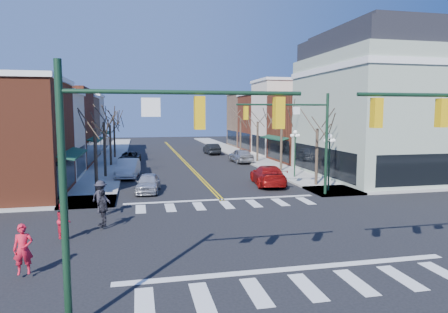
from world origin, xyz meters
TOP-DOWN VIEW (x-y plane):
  - ground at (0.00, 0.00)m, footprint 160.00×160.00m
  - sidewalk_left at (-8.75, 20.00)m, footprint 3.50×70.00m
  - sidewalk_right at (8.75, 20.00)m, footprint 3.50×70.00m
  - bldg_left_stucco_a at (-15.50, 19.50)m, footprint 10.00×7.00m
  - bldg_left_brick_b at (-15.50, 27.50)m, footprint 10.00×9.00m
  - bldg_left_tan at (-15.50, 35.75)m, footprint 10.00×7.50m
  - bldg_left_stucco_b at (-15.50, 43.50)m, footprint 10.00×8.00m
  - bldg_right_brick_a at (15.50, 25.75)m, footprint 10.00×8.50m
  - bldg_right_stucco at (15.50, 33.50)m, footprint 10.00×7.00m
  - bldg_right_brick_b at (15.50, 41.00)m, footprint 10.00×8.00m
  - bldg_right_tan at (15.50, 49.00)m, footprint 10.00×8.00m
  - victorian_corner at (16.50, 14.50)m, footprint 12.25×14.25m
  - traffic_mast_near_left at (-5.55, -7.40)m, footprint 6.60×0.28m
  - traffic_mast_far_right at (5.55, 7.40)m, footprint 6.60×0.28m
  - lamppost_corner at (8.20, 8.50)m, footprint 0.36×0.36m
  - lamppost_midblock at (8.20, 15.00)m, footprint 0.36×0.36m
  - tree_left_a at (-8.40, 11.00)m, footprint 0.24×0.24m
  - tree_left_b at (-8.40, 19.00)m, footprint 0.24×0.24m
  - tree_left_c at (-8.40, 27.00)m, footprint 0.24×0.24m
  - tree_left_d at (-8.40, 35.00)m, footprint 0.24×0.24m
  - tree_right_a at (8.40, 11.00)m, footprint 0.24×0.24m
  - tree_right_b at (8.40, 19.00)m, footprint 0.24×0.24m
  - tree_right_c at (8.40, 27.00)m, footprint 0.24×0.24m
  - tree_right_d at (8.40, 35.00)m, footprint 0.24×0.24m
  - car_left_near at (-4.80, 11.45)m, footprint 2.16×4.25m
  - car_left_mid at (-6.40, 18.67)m, footprint 2.30×5.24m
  - car_left_far at (-6.40, 28.96)m, footprint 2.64×5.09m
  - car_right_near at (4.80, 12.33)m, footprint 2.97×5.83m
  - car_right_mid at (6.40, 27.17)m, footprint 2.29×5.02m
  - car_right_far at (4.80, 37.25)m, footprint 1.90×4.70m
  - pedestrian_red_a at (-9.54, -3.33)m, footprint 0.70×0.51m
  - pedestrian_red_b at (-8.87, 0.78)m, footprint 0.62×0.80m
  - pedestrian_dark_a at (-7.30, 2.40)m, footprint 0.89×1.19m
  - pedestrian_dark_b at (-7.60, 5.05)m, footprint 1.40×1.29m

SIDE VIEW (x-z plane):
  - ground at x=0.00m, z-range 0.00..0.00m
  - sidewalk_left at x=-8.75m, z-range 0.00..0.15m
  - sidewalk_right at x=8.75m, z-range 0.00..0.15m
  - car_left_far at x=-6.40m, z-range 0.00..1.37m
  - car_left_near at x=-4.80m, z-range 0.00..1.39m
  - car_right_far at x=4.80m, z-range 0.00..1.52m
  - car_right_near at x=4.80m, z-range 0.00..1.62m
  - car_right_mid at x=6.40m, z-range 0.00..1.67m
  - car_left_mid at x=-6.40m, z-range 0.00..1.68m
  - pedestrian_red_b at x=-8.87m, z-range 0.15..1.79m
  - pedestrian_red_a at x=-9.54m, z-range 0.15..1.96m
  - pedestrian_dark_a at x=-7.30m, z-range 0.15..2.02m
  - pedestrian_dark_b at x=-7.60m, z-range 0.15..2.04m
  - tree_left_c at x=-8.40m, z-range 0.00..4.55m
  - tree_right_a at x=8.40m, z-range 0.00..4.62m
  - tree_left_a at x=-8.40m, z-range 0.00..4.76m
  - tree_right_c at x=8.40m, z-range 0.00..4.83m
  - tree_left_d at x=-8.40m, z-range 0.00..4.90m
  - tree_right_d at x=8.40m, z-range 0.00..4.97m
  - tree_left_b at x=-8.40m, z-range 0.00..5.04m
  - tree_right_b at x=8.40m, z-range 0.00..5.18m
  - lamppost_corner at x=8.20m, z-range 0.80..5.13m
  - lamppost_midblock at x=8.20m, z-range 0.80..5.13m
  - bldg_left_stucco_a at x=-15.50m, z-range 0.00..7.50m
  - bldg_left_tan at x=-15.50m, z-range 0.00..7.80m
  - bldg_right_brick_a at x=15.50m, z-range 0.00..8.00m
  - bldg_left_stucco_b at x=-15.50m, z-range 0.00..8.20m
  - bldg_left_brick_b at x=-15.50m, z-range 0.00..8.50m
  - bldg_right_brick_b at x=15.50m, z-range 0.00..8.50m
  - bldg_right_tan at x=15.50m, z-range 0.00..9.00m
  - traffic_mast_near_left at x=-5.55m, z-range 1.11..8.31m
  - traffic_mast_far_right at x=5.55m, z-range 1.11..8.31m
  - bldg_right_stucco at x=15.50m, z-range 0.00..10.00m
  - victorian_corner at x=16.50m, z-range 0.01..13.31m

